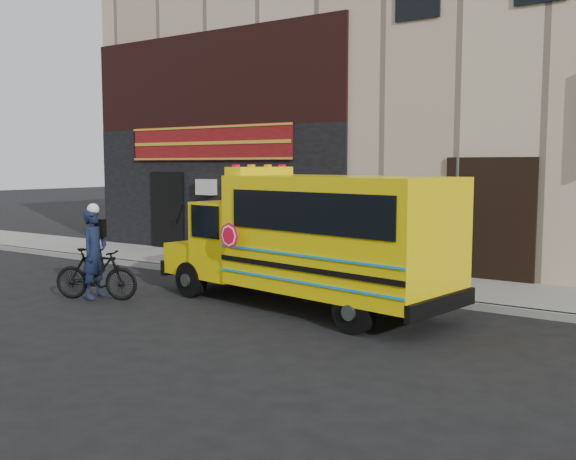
% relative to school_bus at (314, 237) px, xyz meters
% --- Properties ---
extents(ground, '(120.00, 120.00, 0.00)m').
position_rel_school_bus_xyz_m(ground, '(-1.83, -0.76, -1.51)').
color(ground, black).
rests_on(ground, ground).
extents(curb, '(40.00, 0.20, 0.15)m').
position_rel_school_bus_xyz_m(curb, '(-1.83, 1.84, -1.43)').
color(curb, gray).
rests_on(curb, ground).
extents(sidewalk, '(40.00, 3.00, 0.15)m').
position_rel_school_bus_xyz_m(sidewalk, '(-1.83, 3.34, -1.43)').
color(sidewalk, slate).
rests_on(sidewalk, ground).
extents(building, '(20.00, 10.70, 12.00)m').
position_rel_school_bus_xyz_m(building, '(-1.87, 9.69, 4.62)').
color(building, tan).
rests_on(building, sidewalk).
extents(school_bus, '(7.16, 3.23, 2.92)m').
position_rel_school_bus_xyz_m(school_bus, '(0.00, 0.00, 0.00)').
color(school_bus, black).
rests_on(school_bus, ground).
extents(sign_pole, '(0.10, 0.27, 3.13)m').
position_rel_school_bus_xyz_m(sign_pole, '(2.09, 2.50, 0.22)').
color(sign_pole, '#404742').
rests_on(sign_pole, ground).
extents(bicycle, '(1.95, 1.27, 1.14)m').
position_rel_school_bus_xyz_m(bicycle, '(-4.48, -1.86, -0.94)').
color(bicycle, black).
rests_on(bicycle, ground).
extents(cyclist, '(0.64, 0.81, 1.97)m').
position_rel_school_bus_xyz_m(cyclist, '(-4.49, -1.88, -0.52)').
color(cyclist, black).
rests_on(cyclist, ground).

